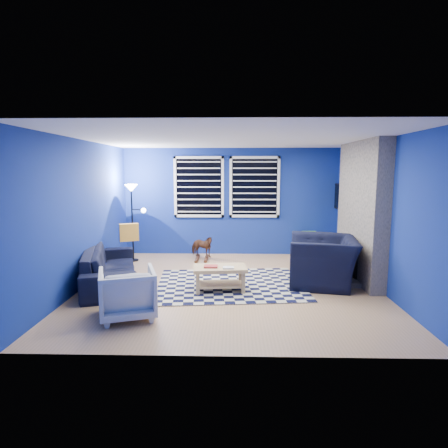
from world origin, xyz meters
name	(u,v)px	position (x,y,z in m)	size (l,w,h in m)	color
floor	(230,286)	(0.00, 0.00, 0.00)	(5.00, 5.00, 0.00)	tan
ceiling	(230,139)	(0.00, 0.00, 2.50)	(5.00, 5.00, 0.00)	white
wall_back	(231,202)	(0.00, 2.50, 1.25)	(5.00, 5.00, 0.00)	navy
wall_left	(84,214)	(-2.50, 0.00, 1.25)	(5.00, 5.00, 0.00)	navy
wall_right	(379,215)	(2.50, 0.00, 1.25)	(5.00, 5.00, 0.00)	navy
fireplace	(360,214)	(2.36, 0.50, 1.20)	(0.65, 2.00, 2.50)	gray
window_left	(199,187)	(-0.75, 2.46, 1.60)	(1.17, 0.06, 1.42)	black
window_right	(255,187)	(0.55, 2.46, 1.60)	(1.17, 0.06, 1.42)	black
tv	(342,197)	(2.45, 2.00, 1.40)	(0.07, 1.00, 0.58)	black
rug	(230,284)	(0.01, 0.05, 0.01)	(2.50, 2.00, 0.02)	black
sofa	(110,267)	(-2.10, 0.03, 0.32)	(0.85, 2.17, 0.63)	black
armchair_big	(323,261)	(1.63, 0.16, 0.41)	(1.11, 1.28, 0.83)	black
armchair_bent	(128,293)	(-1.37, -1.44, 0.34)	(0.72, 0.74, 0.68)	gray
rocking_horse	(202,246)	(-0.64, 1.85, 0.31)	(0.58, 0.26, 0.49)	#4A2B18
coffee_table	(220,273)	(-0.16, -0.30, 0.30)	(0.91, 0.59, 0.43)	tan
cabinet	(309,246)	(1.81, 2.25, 0.26)	(0.70, 0.58, 0.58)	tan
floor_lamp	(132,199)	(-2.13, 1.75, 1.38)	(0.46, 0.28, 1.68)	black
throw_pillow	(129,232)	(-1.95, 0.77, 0.80)	(0.36, 0.11, 0.34)	gold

